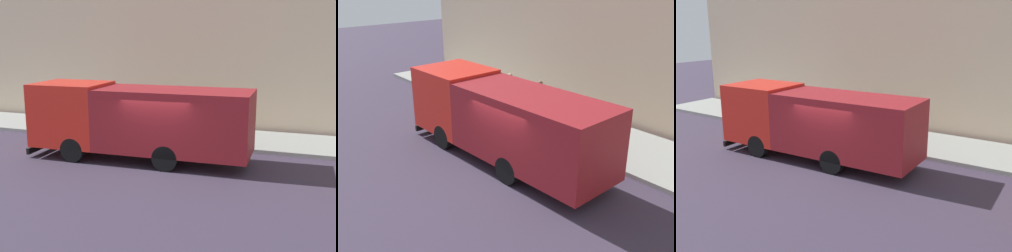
% 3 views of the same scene
% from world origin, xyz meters
% --- Properties ---
extents(ground, '(80.00, 80.00, 0.00)m').
position_xyz_m(ground, '(0.00, 0.00, 0.00)').
color(ground, '#3B3043').
extents(sidewalk, '(3.60, 30.00, 0.16)m').
position_xyz_m(sidewalk, '(4.80, 0.00, 0.08)').
color(sidewalk, '#959891').
rests_on(sidewalk, ground).
extents(large_utility_truck, '(2.64, 8.62, 2.88)m').
position_xyz_m(large_utility_truck, '(0.68, 1.13, 1.61)').
color(large_utility_truck, red).
rests_on(large_utility_truck, ground).
extents(pedestrian_walking, '(0.42, 0.42, 1.65)m').
position_xyz_m(pedestrian_walking, '(4.27, 1.20, 1.03)').
color(pedestrian_walking, black).
rests_on(pedestrian_walking, sidewalk).
extents(pedestrian_standing, '(0.53, 0.53, 1.71)m').
position_xyz_m(pedestrian_standing, '(4.54, 3.16, 1.06)').
color(pedestrian_standing, '#4C394C').
rests_on(pedestrian_standing, sidewalk).
extents(pedestrian_third, '(0.44, 0.44, 1.74)m').
position_xyz_m(pedestrian_third, '(4.30, 4.94, 1.08)').
color(pedestrian_third, '#433F5B').
rests_on(pedestrian_third, sidewalk).
extents(traffic_cone_orange, '(0.50, 0.50, 0.71)m').
position_xyz_m(traffic_cone_orange, '(3.54, 4.99, 0.52)').
color(traffic_cone_orange, orange).
rests_on(traffic_cone_orange, sidewalk).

